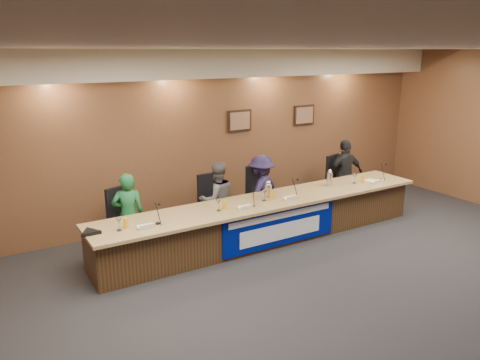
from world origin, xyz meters
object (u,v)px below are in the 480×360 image
at_px(panelist_a, 129,215).
at_px(speakerphone, 90,232).
at_px(office_chair_b, 215,208).
at_px(office_chair_c, 258,200).
at_px(office_chair_a, 127,225).
at_px(panelist_d, 345,174).
at_px(panelist_b, 217,200).
at_px(office_chair_d, 341,184).
at_px(carafe_mid, 268,191).
at_px(banner, 281,227).
at_px(panelist_c, 261,191).
at_px(dais_body, 267,221).
at_px(carafe_right, 329,179).

height_order(panelist_a, speakerphone, panelist_a).
height_order(office_chair_b, office_chair_c, same).
height_order(panelist_a, office_chair_a, panelist_a).
height_order(panelist_d, office_chair_a, panelist_d).
distance_m(office_chair_c, speakerphone, 3.36).
relative_size(panelist_b, office_chair_d, 2.80).
bearing_deg(carafe_mid, banner, -96.25).
relative_size(panelist_a, panelist_b, 1.01).
distance_m(panelist_a, panelist_c, 2.50).
relative_size(office_chair_c, office_chair_d, 1.00).
height_order(banner, panelist_d, panelist_d).
relative_size(office_chair_b, speakerphone, 1.50).
relative_size(panelist_b, speakerphone, 4.20).
bearing_deg(office_chair_b, dais_body, -51.59).
height_order(panelist_a, office_chair_c, panelist_a).
bearing_deg(office_chair_d, speakerphone, 174.02).
distance_m(panelist_d, carafe_mid, 2.36).
xyz_separation_m(office_chair_b, speakerphone, (-2.34, -0.76, 0.30)).
distance_m(office_chair_d, carafe_right, 1.21).
bearing_deg(panelist_b, carafe_right, 169.61).
xyz_separation_m(carafe_right, speakerphone, (-4.39, -0.10, -0.11)).
relative_size(dais_body, office_chair_d, 12.50).
height_order(dais_body, panelist_d, panelist_d).
bearing_deg(panelist_d, office_chair_a, 6.74).
bearing_deg(carafe_mid, carafe_right, -0.41).
distance_m(panelist_b, carafe_mid, 0.90).
distance_m(dais_body, speakerphone, 3.00).
relative_size(panelist_a, office_chair_c, 2.84).
relative_size(office_chair_a, office_chair_c, 1.00).
distance_m(dais_body, panelist_a, 2.32).
bearing_deg(banner, office_chair_b, 119.39).
relative_size(panelist_b, panelist_d, 0.94).
height_order(banner, panelist_c, panelist_c).
bearing_deg(panelist_c, dais_body, 41.97).
distance_m(banner, office_chair_b, 1.29).
distance_m(office_chair_b, office_chair_d, 2.98).
xyz_separation_m(dais_body, office_chair_a, (-2.22, 0.71, 0.13)).
height_order(panelist_d, office_chair_b, panelist_d).
bearing_deg(panelist_d, panelist_a, 7.99).
height_order(panelist_d, office_chair_d, panelist_d).
height_order(panelist_d, carafe_right, panelist_d).
height_order(office_chair_a, office_chair_d, same).
bearing_deg(office_chair_c, dais_body, -88.31).
relative_size(dais_body, speakerphone, 18.75).
xyz_separation_m(office_chair_a, speakerphone, (-0.75, -0.76, 0.30)).
bearing_deg(banner, panelist_b, 121.72).
bearing_deg(panelist_b, dais_body, 141.10).
height_order(panelist_c, speakerphone, panelist_c).
xyz_separation_m(office_chair_b, office_chair_d, (2.98, 0.00, 0.00)).
relative_size(dais_body, office_chair_c, 12.50).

